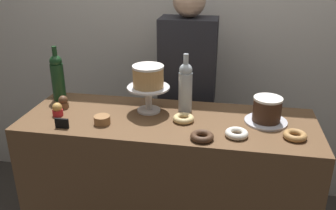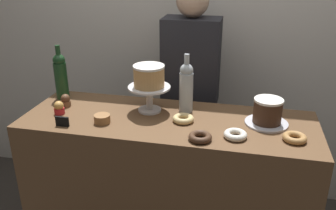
{
  "view_description": "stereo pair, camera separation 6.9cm",
  "coord_description": "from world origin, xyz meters",
  "views": [
    {
      "loc": [
        0.31,
        -1.71,
        1.76
      ],
      "look_at": [
        0.0,
        0.0,
        1.03
      ],
      "focal_mm": 38.6,
      "sensor_mm": 36.0,
      "label": 1
    },
    {
      "loc": [
        0.38,
        -1.7,
        1.76
      ],
      "look_at": [
        0.0,
        0.0,
        1.03
      ],
      "focal_mm": 38.6,
      "sensor_mm": 36.0,
      "label": 2
    }
  ],
  "objects": [
    {
      "name": "donut_sugar",
      "position": [
        0.36,
        -0.14,
        0.97
      ],
      "size": [
        0.11,
        0.11,
        0.03
      ],
      "color": "silver",
      "rests_on": "display_counter"
    },
    {
      "name": "price_sign_chalkboard",
      "position": [
        -0.5,
        -0.2,
        0.98
      ],
      "size": [
        0.07,
        0.01,
        0.05
      ],
      "color": "black",
      "rests_on": "display_counter"
    },
    {
      "name": "display_counter",
      "position": [
        0.0,
        0.0,
        0.47
      ],
      "size": [
        1.56,
        0.55,
        0.95
      ],
      "color": "brown",
      "rests_on": "ground_plane"
    },
    {
      "name": "chocolate_round_cake",
      "position": [
        0.51,
        0.05,
        1.02
      ],
      "size": [
        0.15,
        0.15,
        0.13
      ],
      "color": "#3D2619",
      "rests_on": "silver_serving_platter"
    },
    {
      "name": "wine_bottle_clear",
      "position": [
        0.07,
        0.12,
        1.09
      ],
      "size": [
        0.08,
        0.08,
        0.33
      ],
      "color": "#B2BCC1",
      "rests_on": "display_counter"
    },
    {
      "name": "back_wall",
      "position": [
        0.0,
        0.85,
        1.3
      ],
      "size": [
        6.0,
        0.05,
        2.6
      ],
      "color": "silver",
      "rests_on": "ground_plane"
    },
    {
      "name": "white_layer_cake",
      "position": [
        -0.12,
        0.08,
        1.15
      ],
      "size": [
        0.17,
        0.17,
        0.12
      ],
      "color": "tan",
      "rests_on": "cake_stand_pedestal"
    },
    {
      "name": "cake_stand_pedestal",
      "position": [
        -0.12,
        0.08,
        1.05
      ],
      "size": [
        0.23,
        0.23,
        0.15
      ],
      "color": "silver",
      "rests_on": "display_counter"
    },
    {
      "name": "barista_figure",
      "position": [
        0.04,
        0.52,
        0.84
      ],
      "size": [
        0.36,
        0.22,
        1.6
      ],
      "color": "black",
      "rests_on": "ground_plane"
    },
    {
      "name": "cookie_stack",
      "position": [
        -0.32,
        -0.12,
        0.97
      ],
      "size": [
        0.08,
        0.08,
        0.04
      ],
      "color": "olive",
      "rests_on": "display_counter"
    },
    {
      "name": "donut_glazed",
      "position": [
        0.08,
        -0.01,
        0.97
      ],
      "size": [
        0.11,
        0.11,
        0.03
      ],
      "color": "#E0C17F",
      "rests_on": "display_counter"
    },
    {
      "name": "donut_maple",
      "position": [
        0.63,
        -0.11,
        0.97
      ],
      "size": [
        0.11,
        0.11,
        0.03
      ],
      "color": "#B27F47",
      "rests_on": "display_counter"
    },
    {
      "name": "cupcake_caramel",
      "position": [
        -0.59,
        -0.07,
        0.98
      ],
      "size": [
        0.06,
        0.06,
        0.07
      ],
      "color": "red",
      "rests_on": "display_counter"
    },
    {
      "name": "donut_chocolate",
      "position": [
        0.2,
        -0.2,
        0.97
      ],
      "size": [
        0.11,
        0.11,
        0.03
      ],
      "color": "#472D1E",
      "rests_on": "display_counter"
    },
    {
      "name": "silver_serving_platter",
      "position": [
        0.51,
        0.05,
        0.95
      ],
      "size": [
        0.22,
        0.22,
        0.01
      ],
      "color": "silver",
      "rests_on": "display_counter"
    },
    {
      "name": "cupcake_chocolate",
      "position": [
        -0.61,
        0.04,
        0.98
      ],
      "size": [
        0.06,
        0.06,
        0.07
      ],
      "color": "brown",
      "rests_on": "display_counter"
    },
    {
      "name": "wine_bottle_green",
      "position": [
        -0.69,
        0.16,
        1.09
      ],
      "size": [
        0.08,
        0.08,
        0.33
      ],
      "color": "#193D1E",
      "rests_on": "display_counter"
    }
  ]
}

